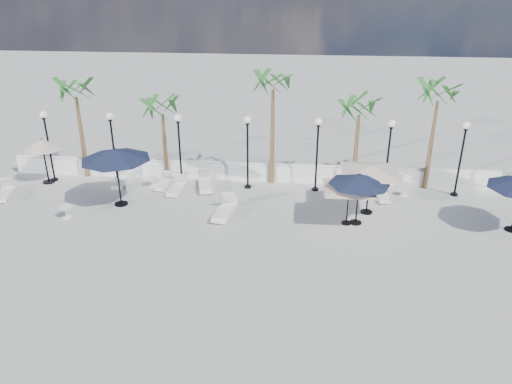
# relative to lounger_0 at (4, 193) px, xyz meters

# --- Properties ---
(ground) EXTENTS (100.00, 100.00, 0.00)m
(ground) POSITION_rel_lounger_0_xyz_m (12.01, -4.19, -0.24)
(ground) COLOR #A8A8A3
(ground) RESTS_ON ground
(balustrade) EXTENTS (26.00, 0.30, 1.01)m
(balustrade) POSITION_rel_lounger_0_xyz_m (12.01, 3.31, 0.23)
(balustrade) COLOR white
(balustrade) RESTS_ON ground
(lamppost_0) EXTENTS (0.36, 0.36, 3.84)m
(lamppost_0) POSITION_rel_lounger_0_xyz_m (1.51, 2.31, 2.26)
(lamppost_0) COLOR black
(lamppost_0) RESTS_ON ground
(lamppost_1) EXTENTS (0.36, 0.36, 3.84)m
(lamppost_1) POSITION_rel_lounger_0_xyz_m (5.01, 2.31, 2.26)
(lamppost_1) COLOR black
(lamppost_1) RESTS_ON ground
(lamppost_2) EXTENTS (0.36, 0.36, 3.84)m
(lamppost_2) POSITION_rel_lounger_0_xyz_m (8.51, 2.31, 2.26)
(lamppost_2) COLOR black
(lamppost_2) RESTS_ON ground
(lamppost_3) EXTENTS (0.36, 0.36, 3.84)m
(lamppost_3) POSITION_rel_lounger_0_xyz_m (12.01, 2.31, 2.26)
(lamppost_3) COLOR black
(lamppost_3) RESTS_ON ground
(lamppost_4) EXTENTS (0.36, 0.36, 3.84)m
(lamppost_4) POSITION_rel_lounger_0_xyz_m (15.51, 2.31, 2.26)
(lamppost_4) COLOR black
(lamppost_4) RESTS_ON ground
(lamppost_5) EXTENTS (0.36, 0.36, 3.84)m
(lamppost_5) POSITION_rel_lounger_0_xyz_m (19.01, 2.31, 2.26)
(lamppost_5) COLOR black
(lamppost_5) RESTS_ON ground
(lamppost_6) EXTENTS (0.36, 0.36, 3.84)m
(lamppost_6) POSITION_rel_lounger_0_xyz_m (22.51, 2.31, 2.26)
(lamppost_6) COLOR black
(lamppost_6) RESTS_ON ground
(palm_0) EXTENTS (2.60, 2.60, 5.50)m
(palm_0) POSITION_rel_lounger_0_xyz_m (3.01, 3.11, 4.30)
(palm_0) COLOR brown
(palm_0) RESTS_ON ground
(palm_1) EXTENTS (2.60, 2.60, 4.70)m
(palm_1) POSITION_rel_lounger_0_xyz_m (7.51, 3.11, 3.52)
(palm_1) COLOR brown
(palm_1) RESTS_ON ground
(palm_2) EXTENTS (2.60, 2.60, 6.10)m
(palm_2) POSITION_rel_lounger_0_xyz_m (13.21, 3.11, 4.88)
(palm_2) COLOR brown
(palm_2) RESTS_ON ground
(palm_3) EXTENTS (2.60, 2.60, 4.90)m
(palm_3) POSITION_rel_lounger_0_xyz_m (17.51, 3.11, 3.71)
(palm_3) COLOR brown
(palm_3) RESTS_ON ground
(palm_4) EXTENTS (2.60, 2.60, 5.70)m
(palm_4) POSITION_rel_lounger_0_xyz_m (21.21, 3.11, 4.49)
(palm_4) COLOR brown
(palm_4) RESTS_ON ground
(lounger_0) EXTENTS (1.10, 1.97, 0.70)m
(lounger_0) POSITION_rel_lounger_0_xyz_m (0.00, 0.00, 0.00)
(lounger_0) COLOR silver
(lounger_0) RESTS_ON ground
(lounger_1) EXTENTS (0.69, 1.68, 0.62)m
(lounger_1) POSITION_rel_lounger_0_xyz_m (7.61, 2.03, -0.03)
(lounger_1) COLOR silver
(lounger_1) RESTS_ON ground
(lounger_2) EXTENTS (0.65, 1.82, 0.67)m
(lounger_2) POSITION_rel_lounger_0_xyz_m (8.39, 1.44, -0.01)
(lounger_2) COLOR silver
(lounger_2) RESTS_ON ground
(lounger_3) EXTENTS (0.80, 1.77, 0.64)m
(lounger_3) POSITION_rel_lounger_0_xyz_m (5.23, 2.03, -0.02)
(lounger_3) COLOR silver
(lounger_3) RESTS_ON ground
(lounger_4) EXTENTS (1.12, 2.12, 0.76)m
(lounger_4) POSITION_rel_lounger_0_xyz_m (9.80, 2.04, 0.02)
(lounger_4) COLOR silver
(lounger_4) RESTS_ON ground
(lounger_5) EXTENTS (0.99, 2.19, 0.79)m
(lounger_5) POSITION_rel_lounger_0_xyz_m (11.28, -0.98, 0.03)
(lounger_5) COLOR silver
(lounger_5) RESTS_ON ground
(lounger_6) EXTENTS (0.63, 1.68, 0.62)m
(lounger_6) POSITION_rel_lounger_0_xyz_m (18.82, 1.59, -0.03)
(lounger_6) COLOR silver
(lounger_6) RESTS_ON ground
(side_table_0) EXTENTS (0.58, 0.58, 0.56)m
(side_table_0) POSITION_rel_lounger_0_xyz_m (7.02, 2.01, 0.10)
(side_table_0) COLOR silver
(side_table_0) RESTS_ON ground
(side_table_1) EXTENTS (0.56, 0.56, 0.55)m
(side_table_1) POSITION_rel_lounger_0_xyz_m (4.08, -1.86, 0.10)
(side_table_1) COLOR silver
(side_table_1) RESTS_ON ground
(side_table_2) EXTENTS (0.46, 0.46, 0.45)m
(side_table_2) POSITION_rel_lounger_0_xyz_m (19.97, 2.01, 0.04)
(side_table_2) COLOR silver
(side_table_2) RESTS_ON ground
(parasol_navy_left) EXTENTS (3.30, 3.30, 2.91)m
(parasol_navy_left) POSITION_rel_lounger_0_xyz_m (6.10, -0.28, 2.33)
(parasol_navy_left) COLOR black
(parasol_navy_left) RESTS_ON ground
(parasol_navy_mid) EXTENTS (2.69, 2.69, 2.42)m
(parasol_navy_mid) POSITION_rel_lounger_0_xyz_m (17.26, -1.20, 1.89)
(parasol_navy_mid) COLOR black
(parasol_navy_mid) RESTS_ON ground
(parasol_cream_sq_a) EXTENTS (4.39, 4.39, 2.16)m
(parasol_cream_sq_a) POSITION_rel_lounger_0_xyz_m (16.85, -1.27, 1.76)
(parasol_cream_sq_a) COLOR black
(parasol_cream_sq_a) RESTS_ON ground
(parasol_cream_sq_b) EXTENTS (5.17, 5.17, 2.59)m
(parasol_cream_sq_b) POSITION_rel_lounger_0_xyz_m (17.86, -0.08, 2.16)
(parasol_cream_sq_b) COLOR black
(parasol_cream_sq_b) RESTS_ON ground
(parasol_cream_small) EXTENTS (2.01, 2.01, 2.47)m
(parasol_cream_small) POSITION_rel_lounger_0_xyz_m (1.32, 2.01, 1.88)
(parasol_cream_small) COLOR black
(parasol_cream_small) RESTS_ON ground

